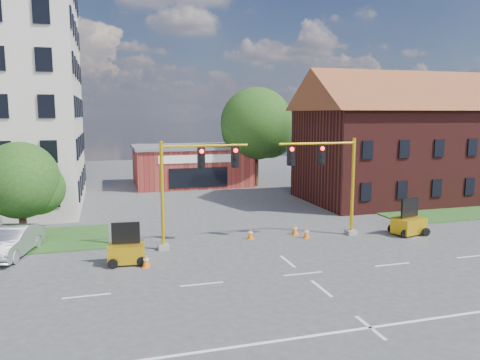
{
  "coord_description": "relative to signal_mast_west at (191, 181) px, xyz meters",
  "views": [
    {
      "loc": [
        -9.04,
        -20.09,
        7.71
      ],
      "look_at": [
        -0.28,
        10.0,
        3.25
      ],
      "focal_mm": 35.0,
      "sensor_mm": 36.0,
      "label": 1
    }
  ],
  "objects": [
    {
      "name": "grass_verge_ne",
      "position": [
        22.36,
        3.0,
        -3.88
      ],
      "size": [
        14.0,
        4.0,
        0.08
      ],
      "primitive_type": "cube",
      "color": "#254B1C",
      "rests_on": "ground"
    },
    {
      "name": "trailer_west",
      "position": [
        -3.79,
        -2.0,
        -3.27
      ],
      "size": [
        1.94,
        1.39,
        2.09
      ],
      "rotation": [
        0.0,
        0.0,
        -0.1
      ],
      "color": "gold",
      "rests_on": "ground"
    },
    {
      "name": "cone_d",
      "position": [
        6.88,
        1.0,
        -3.58
      ],
      "size": [
        0.4,
        0.4,
        0.7
      ],
      "color": "orange",
      "rests_on": "ground"
    },
    {
      "name": "cone_c",
      "position": [
        7.23,
        0.01,
        -3.58
      ],
      "size": [
        0.4,
        0.4,
        0.7
      ],
      "color": "orange",
      "rests_on": "ground"
    },
    {
      "name": "ground",
      "position": [
        4.36,
        -6.0,
        -3.92
      ],
      "size": [
        120.0,
        120.0,
        0.0
      ],
      "primitive_type": "plane",
      "color": "#414144",
      "rests_on": "ground"
    },
    {
      "name": "signal_mast_east",
      "position": [
        8.71,
        0.0,
        0.0
      ],
      "size": [
        5.3,
        0.6,
        6.2
      ],
      "color": "gray",
      "rests_on": "ground"
    },
    {
      "name": "townhouse_row",
      "position": [
        22.36,
        10.0,
        2.01
      ],
      "size": [
        21.0,
        11.0,
        11.5
      ],
      "color": "#461815",
      "rests_on": "ground"
    },
    {
      "name": "tree_nw_front",
      "position": [
        -9.41,
        4.58,
        -0.37
      ],
      "size": [
        4.9,
        4.67,
        6.04
      ],
      "color": "#341F13",
      "rests_on": "ground"
    },
    {
      "name": "lane_markings",
      "position": [
        4.36,
        -9.0,
        -3.91
      ],
      "size": [
        60.0,
        36.0,
        0.01
      ],
      "primitive_type": null,
      "color": "white",
      "rests_on": "ground"
    },
    {
      "name": "cone_a",
      "position": [
        -2.88,
        -2.89,
        -3.58
      ],
      "size": [
        0.4,
        0.4,
        0.7
      ],
      "color": "orange",
      "rests_on": "ground"
    },
    {
      "name": "signal_mast_west",
      "position": [
        0.0,
        0.0,
        0.0
      ],
      "size": [
        5.3,
        0.6,
        6.2
      ],
      "color": "gray",
      "rests_on": "ground"
    },
    {
      "name": "brick_shop",
      "position": [
        4.36,
        23.99,
        -1.76
      ],
      "size": [
        12.4,
        8.4,
        4.3
      ],
      "color": "maroon",
      "rests_on": "ground"
    },
    {
      "name": "tree_large",
      "position": [
        11.24,
        21.08,
        2.47
      ],
      "size": [
        7.99,
        7.61,
        10.48
      ],
      "color": "#341F13",
      "rests_on": "ground"
    },
    {
      "name": "sedan_silver_front",
      "position": [
        -9.69,
        1.08,
        -3.12
      ],
      "size": [
        2.9,
        5.15,
        1.61
      ],
      "primitive_type": "imported",
      "rotation": [
        0.0,
        0.0,
        -0.26
      ],
      "color": "#93959A",
      "rests_on": "ground"
    },
    {
      "name": "pickup_white",
      "position": [
        16.71,
        7.61,
        -3.17
      ],
      "size": [
        5.9,
        4.2,
        1.49
      ],
      "primitive_type": "imported",
      "rotation": [
        0.0,
        0.0,
        1.21
      ],
      "color": "white",
      "rests_on": "ground"
    },
    {
      "name": "trailer_east",
      "position": [
        13.92,
        -1.0,
        -3.22
      ],
      "size": [
        2.27,
        1.82,
        2.25
      ],
      "rotation": [
        0.0,
        0.0,
        0.28
      ],
      "color": "gold",
      "rests_on": "ground"
    },
    {
      "name": "cone_b",
      "position": [
        3.8,
        0.75,
        -3.58
      ],
      "size": [
        0.4,
        0.4,
        0.7
      ],
      "color": "orange",
      "rests_on": "ground"
    }
  ]
}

